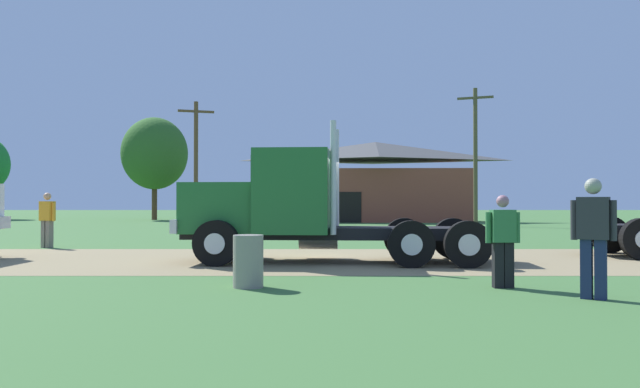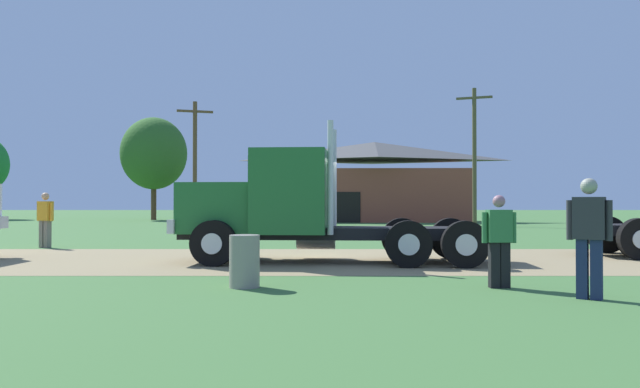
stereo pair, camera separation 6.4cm
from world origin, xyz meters
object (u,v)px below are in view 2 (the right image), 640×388
at_px(visitor_standing_near, 593,233).
at_px(shed_building, 378,183).
at_px(truck_foreground_white, 294,209).
at_px(steel_barrel, 247,261).
at_px(utility_pole_far, 478,153).
at_px(utility_pole_near, 198,160).
at_px(visitor_by_barrel, 502,239).
at_px(visitor_far_side, 49,217).

distance_m(visitor_standing_near, shed_building, 37.04).
bearing_deg(truck_foreground_white, steel_barrel, -97.46).
distance_m(visitor_standing_near, utility_pole_far, 29.45).
bearing_deg(steel_barrel, truck_foreground_white, 82.54).
height_order(utility_pole_near, utility_pole_far, utility_pole_far).
relative_size(visitor_by_barrel, utility_pole_near, 0.21).
bearing_deg(visitor_by_barrel, shed_building, 88.28).
bearing_deg(visitor_standing_near, visitor_far_side, 141.05).
height_order(truck_foreground_white, visitor_by_barrel, truck_foreground_white).
bearing_deg(shed_building, truck_foreground_white, -98.81).
bearing_deg(steel_barrel, utility_pole_far, 68.36).
xyz_separation_m(visitor_far_side, steel_barrel, (7.54, -9.16, -0.52)).
distance_m(visitor_by_barrel, visitor_far_side, 15.04).
relative_size(utility_pole_near, utility_pole_far, 0.89).
xyz_separation_m(steel_barrel, utility_pole_near, (-6.39, 27.01, 3.62)).
bearing_deg(utility_pole_near, truck_foreground_white, -72.79).
bearing_deg(visitor_standing_near, steel_barrel, 166.69).
bearing_deg(truck_foreground_white, utility_pole_far, 65.83).
height_order(visitor_standing_near, visitor_far_side, visitor_standing_near).
bearing_deg(utility_pole_far, utility_pole_near, -178.57).
relative_size(visitor_standing_near, visitor_by_barrel, 1.15).
bearing_deg(shed_building, steel_barrel, -98.64).
bearing_deg(utility_pole_far, visitor_standing_near, -100.89).
bearing_deg(visitor_by_barrel, utility_pole_near, 111.66).
bearing_deg(utility_pole_far, shed_building, 123.37).
bearing_deg(visitor_by_barrel, visitor_standing_near, -50.58).
relative_size(steel_barrel, utility_pole_far, 0.11).
distance_m(visitor_far_side, steel_barrel, 11.88).
height_order(truck_foreground_white, steel_barrel, truck_foreground_white).
bearing_deg(visitor_far_side, steel_barrel, -50.55).
xyz_separation_m(visitor_by_barrel, utility_pole_near, (-10.74, 27.05, 3.23)).
distance_m(steel_barrel, utility_pole_far, 29.80).
relative_size(visitor_by_barrel, utility_pole_far, 0.19).
bearing_deg(utility_pole_near, steel_barrel, -76.70).
distance_m(truck_foreground_white, steel_barrel, 4.61).
relative_size(shed_building, utility_pole_far, 1.73).
distance_m(utility_pole_near, utility_pole_far, 17.28).
height_order(visitor_standing_near, visitor_by_barrel, visitor_standing_near).
relative_size(visitor_far_side, shed_building, 0.12).
height_order(visitor_far_side, utility_pole_far, utility_pole_far).
bearing_deg(utility_pole_far, visitor_far_side, -135.23).
xyz_separation_m(utility_pole_near, utility_pole_far, (17.27, 0.43, 0.46)).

